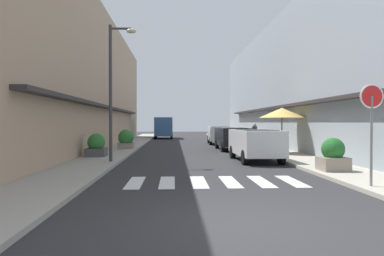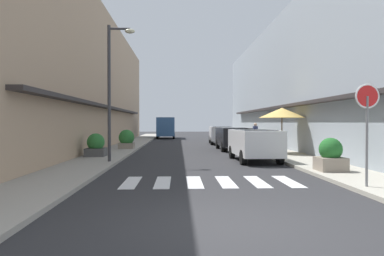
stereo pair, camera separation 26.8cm
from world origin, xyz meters
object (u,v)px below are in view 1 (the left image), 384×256
(parked_car_far, at_px, (219,133))
(planter_midblock, at_px, (96,146))
(parked_car_mid, at_px, (232,136))
(round_street_sign, at_px, (372,108))
(delivery_van, at_px, (164,126))
(parked_car_near, at_px, (255,141))
(planter_far, at_px, (126,139))
(cafe_umbrella, at_px, (282,113))
(street_lamp, at_px, (115,79))
(planter_corner, at_px, (333,155))
(pedestrian_walking_near, at_px, (255,135))

(parked_car_far, distance_m, planter_midblock, 13.86)
(parked_car_mid, distance_m, round_street_sign, 13.98)
(delivery_van, bearing_deg, parked_car_mid, -74.18)
(delivery_van, relative_size, round_street_sign, 2.02)
(parked_car_near, xyz_separation_m, planter_far, (-6.87, 6.81, -0.22))
(cafe_umbrella, bearing_deg, street_lamp, -155.55)
(parked_car_mid, distance_m, planter_corner, 10.96)
(parked_car_near, xyz_separation_m, planter_corner, (1.79, -4.15, -0.28))
(parked_car_near, relative_size, planter_far, 3.45)
(planter_far, bearing_deg, delivery_van, 83.67)
(round_street_sign, distance_m, planter_far, 16.35)
(cafe_umbrella, relative_size, pedestrian_walking_near, 1.53)
(cafe_umbrella, xyz_separation_m, pedestrian_walking_near, (-0.59, 4.03, -1.34))
(parked_car_near, bearing_deg, parked_car_far, 90.00)
(parked_car_near, xyz_separation_m, parked_car_mid, (0.00, 6.65, 0.00))
(planter_corner, bearing_deg, delivery_van, 103.41)
(planter_midblock, xyz_separation_m, pedestrian_walking_near, (9.22, 5.51, 0.35))
(parked_car_far, xyz_separation_m, planter_corner, (1.79, -17.28, -0.27))
(street_lamp, distance_m, planter_corner, 9.28)
(delivery_van, relative_size, street_lamp, 0.92)
(round_street_sign, bearing_deg, planter_far, 120.67)
(parked_car_near, xyz_separation_m, planter_midblock, (-7.63, 1.56, -0.28))
(parked_car_near, height_order, round_street_sign, round_street_sign)
(parked_car_mid, xyz_separation_m, planter_corner, (1.79, -10.80, -0.28))
(round_street_sign, distance_m, planter_corner, 3.43)
(planter_corner, relative_size, planter_midblock, 1.01)
(planter_corner, height_order, planter_far, planter_far)
(parked_car_mid, distance_m, planter_far, 6.88)
(parked_car_near, bearing_deg, delivery_van, 101.60)
(round_street_sign, relative_size, planter_far, 2.21)
(parked_car_far, xyz_separation_m, street_lamp, (-6.33, -13.96, 2.75))
(planter_far, relative_size, pedestrian_walking_near, 0.74)
(planter_corner, bearing_deg, parked_car_near, 113.35)
(parked_car_near, xyz_separation_m, cafe_umbrella, (2.19, 3.04, 1.41))
(street_lamp, distance_m, planter_far, 8.21)
(planter_far, bearing_deg, parked_car_near, -44.73)
(delivery_van, height_order, round_street_sign, round_street_sign)
(parked_car_near, distance_m, delivery_van, 24.63)
(planter_far, distance_m, pedestrian_walking_near, 8.47)
(planter_corner, distance_m, pedestrian_walking_near, 11.23)
(street_lamp, relative_size, cafe_umbrella, 2.33)
(planter_midblock, distance_m, pedestrian_walking_near, 10.75)
(delivery_van, distance_m, round_street_sign, 31.98)
(parked_car_near, relative_size, parked_car_mid, 0.99)
(round_street_sign, xyz_separation_m, planter_midblock, (-9.07, 8.76, -1.54))
(parked_car_near, bearing_deg, street_lamp, -172.57)
(parked_car_far, relative_size, pedestrian_walking_near, 2.46)
(street_lamp, distance_m, cafe_umbrella, 9.45)
(planter_midblock, bearing_deg, planter_corner, -31.21)
(street_lamp, distance_m, pedestrian_walking_near, 11.50)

